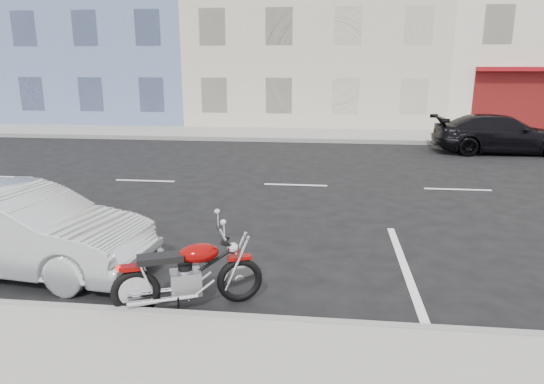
# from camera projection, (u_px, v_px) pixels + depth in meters

# --- Properties ---
(ground) EXTENTS (120.00, 120.00, 0.00)m
(ground) POSITION_uv_depth(u_px,v_px,m) (375.00, 187.00, 12.15)
(ground) COLOR black
(ground) RESTS_ON ground
(sidewalk_far) EXTENTS (80.00, 3.40, 0.15)m
(sidewalk_far) POSITION_uv_depth(u_px,v_px,m) (241.00, 133.00, 21.05)
(sidewalk_far) COLOR gray
(sidewalk_far) RESTS_ON ground
(curb_near) EXTENTS (80.00, 0.12, 0.16)m
(curb_near) POSITION_uv_depth(u_px,v_px,m) (14.00, 308.00, 5.97)
(curb_near) COLOR gray
(curb_near) RESTS_ON ground
(curb_far) EXTENTS (80.00, 0.12, 0.16)m
(curb_far) POSITION_uv_depth(u_px,v_px,m) (233.00, 139.00, 19.41)
(curb_far) COLOR gray
(curb_far) RESTS_ON ground
(bldg_blue) EXTENTS (12.00, 12.00, 13.00)m
(bldg_blue) POSITION_uv_depth(u_px,v_px,m) (107.00, 1.00, 27.71)
(bldg_blue) COLOR slate
(bldg_blue) RESTS_ON ground
(bldg_cream) EXTENTS (12.00, 12.00, 11.50)m
(bldg_cream) POSITION_uv_depth(u_px,v_px,m) (317.00, 12.00, 26.56)
(bldg_cream) COLOR beige
(bldg_cream) RESTS_ON ground
(motorcycle) EXTENTS (1.78, 0.90, 0.95)m
(motorcycle) POSITION_uv_depth(u_px,v_px,m) (241.00, 270.00, 6.20)
(motorcycle) COLOR black
(motorcycle) RESTS_ON ground
(sedan_silver) EXTENTS (3.97, 1.77, 1.27)m
(sedan_silver) POSITION_uv_depth(u_px,v_px,m) (22.00, 230.00, 7.08)
(sedan_silver) COLOR #ADB1B5
(sedan_silver) RESTS_ON ground
(car_far) EXTENTS (4.60, 2.02, 1.32)m
(car_far) POSITION_uv_depth(u_px,v_px,m) (500.00, 134.00, 16.71)
(car_far) COLOR black
(car_far) RESTS_ON ground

